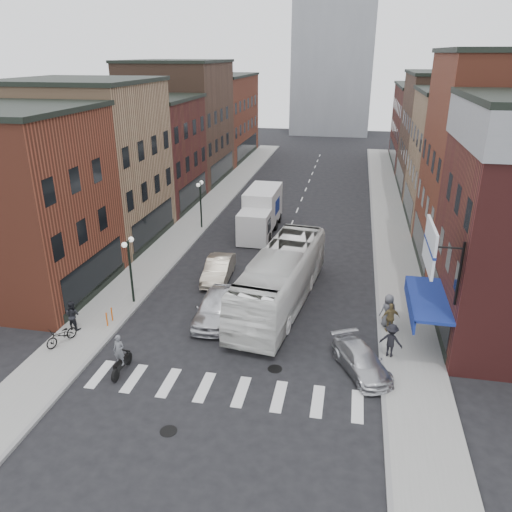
{
  "coord_description": "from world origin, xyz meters",
  "views": [
    {
      "loc": [
        4.98,
        -20.8,
        14.01
      ],
      "look_at": [
        -0.48,
        6.92,
        2.47
      ],
      "focal_mm": 35.0,
      "sensor_mm": 36.0,
      "label": 1
    }
  ],
  "objects_px": {
    "ped_right_b": "(391,317)",
    "ped_right_c": "(388,310)",
    "billboard_sign": "(432,248)",
    "box_truck": "(261,212)",
    "streetlamp_near": "(129,259)",
    "bike_rack": "(109,317)",
    "motorcycle_rider": "(120,356)",
    "ped_left_solo": "(73,315)",
    "ped_right_a": "(391,340)",
    "transit_bus": "(281,278)",
    "streetlamp_far": "(200,196)",
    "sedan_left_far": "(218,269)",
    "parked_bicycle": "(62,335)",
    "sedan_left_near": "(215,307)",
    "curb_car": "(361,361)"
  },
  "relations": [
    {
      "from": "billboard_sign",
      "to": "transit_bus",
      "type": "distance_m",
      "value": 10.0
    },
    {
      "from": "box_truck",
      "to": "ped_right_a",
      "type": "height_order",
      "value": "box_truck"
    },
    {
      "from": "ped_right_a",
      "to": "motorcycle_rider",
      "type": "bearing_deg",
      "value": 34.92
    },
    {
      "from": "streetlamp_near",
      "to": "bike_rack",
      "type": "relative_size",
      "value": 5.14
    },
    {
      "from": "billboard_sign",
      "to": "bike_rack",
      "type": "bearing_deg",
      "value": 177.17
    },
    {
      "from": "streetlamp_near",
      "to": "motorcycle_rider",
      "type": "relative_size",
      "value": 2.02
    },
    {
      "from": "ped_right_b",
      "to": "ped_right_c",
      "type": "relative_size",
      "value": 0.89
    },
    {
      "from": "motorcycle_rider",
      "to": "ped_right_c",
      "type": "height_order",
      "value": "motorcycle_rider"
    },
    {
      "from": "ped_right_a",
      "to": "ped_right_b",
      "type": "bearing_deg",
      "value": -74.11
    },
    {
      "from": "streetlamp_near",
      "to": "ped_right_c",
      "type": "distance_m",
      "value": 14.91
    },
    {
      "from": "ped_left_solo",
      "to": "ped_right_a",
      "type": "relative_size",
      "value": 0.95
    },
    {
      "from": "box_truck",
      "to": "ped_right_a",
      "type": "bearing_deg",
      "value": -59.55
    },
    {
      "from": "sedan_left_near",
      "to": "sedan_left_far",
      "type": "xyz_separation_m",
      "value": [
        -1.24,
        5.32,
        -0.07
      ]
    },
    {
      "from": "streetlamp_near",
      "to": "parked_bicycle",
      "type": "bearing_deg",
      "value": -107.73
    },
    {
      "from": "parked_bicycle",
      "to": "ped_left_solo",
      "type": "height_order",
      "value": "ped_left_solo"
    },
    {
      "from": "streetlamp_far",
      "to": "box_truck",
      "type": "relative_size",
      "value": 0.51
    },
    {
      "from": "billboard_sign",
      "to": "streetlamp_far",
      "type": "bearing_deg",
      "value": 132.41
    },
    {
      "from": "streetlamp_near",
      "to": "sedan_left_far",
      "type": "xyz_separation_m",
      "value": [
        4.12,
        4.32,
        -2.17
      ]
    },
    {
      "from": "bike_rack",
      "to": "parked_bicycle",
      "type": "xyz_separation_m",
      "value": [
        -1.43,
        -2.4,
        0.08
      ]
    },
    {
      "from": "billboard_sign",
      "to": "box_truck",
      "type": "xyz_separation_m",
      "value": [
        -10.88,
        17.61,
        -4.4
      ]
    },
    {
      "from": "ped_right_c",
      "to": "motorcycle_rider",
      "type": "bearing_deg",
      "value": 6.15
    },
    {
      "from": "ped_right_a",
      "to": "ped_right_b",
      "type": "distance_m",
      "value": 2.42
    },
    {
      "from": "transit_bus",
      "to": "ped_right_c",
      "type": "xyz_separation_m",
      "value": [
        6.15,
        -1.66,
        -0.62
      ]
    },
    {
      "from": "ped_left_solo",
      "to": "box_truck",
      "type": "bearing_deg",
      "value": -102.49
    },
    {
      "from": "sedan_left_far",
      "to": "ped_left_solo",
      "type": "distance_m",
      "value": 9.92
    },
    {
      "from": "curb_car",
      "to": "ped_left_solo",
      "type": "distance_m",
      "value": 15.25
    },
    {
      "from": "sedan_left_far",
      "to": "ped_right_a",
      "type": "xyz_separation_m",
      "value": [
        10.68,
        -7.32,
        0.28
      ]
    },
    {
      "from": "ped_left_solo",
      "to": "ped_right_a",
      "type": "bearing_deg",
      "value": -169.03
    },
    {
      "from": "motorcycle_rider",
      "to": "sedan_left_far",
      "type": "xyz_separation_m",
      "value": [
        1.75,
        11.02,
        -0.21
      ]
    },
    {
      "from": "streetlamp_near",
      "to": "ped_right_c",
      "type": "xyz_separation_m",
      "value": [
        14.8,
        -0.01,
        -1.83
      ]
    },
    {
      "from": "streetlamp_far",
      "to": "ped_right_c",
      "type": "distance_m",
      "value": 20.46
    },
    {
      "from": "sedan_left_far",
      "to": "bike_rack",
      "type": "bearing_deg",
      "value": -125.13
    },
    {
      "from": "bike_rack",
      "to": "ped_right_c",
      "type": "distance_m",
      "value": 15.25
    },
    {
      "from": "ped_right_b",
      "to": "ped_right_c",
      "type": "xyz_separation_m",
      "value": [
        -0.1,
        0.58,
        0.1
      ]
    },
    {
      "from": "motorcycle_rider",
      "to": "sedan_left_near",
      "type": "relative_size",
      "value": 0.43
    },
    {
      "from": "streetlamp_far",
      "to": "ped_right_b",
      "type": "relative_size",
      "value": 2.49
    },
    {
      "from": "streetlamp_far",
      "to": "sedan_left_near",
      "type": "bearing_deg",
      "value": -70.34
    },
    {
      "from": "ped_left_solo",
      "to": "ped_right_b",
      "type": "distance_m",
      "value": 16.99
    },
    {
      "from": "box_truck",
      "to": "ped_left_solo",
      "type": "height_order",
      "value": "box_truck"
    },
    {
      "from": "streetlamp_near",
      "to": "sedan_left_far",
      "type": "bearing_deg",
      "value": 46.36
    },
    {
      "from": "transit_bus",
      "to": "ped_left_solo",
      "type": "bearing_deg",
      "value": -145.92
    },
    {
      "from": "streetlamp_far",
      "to": "parked_bicycle",
      "type": "relative_size",
      "value": 2.25
    },
    {
      "from": "sedan_left_far",
      "to": "parked_bicycle",
      "type": "bearing_deg",
      "value": -124.93
    },
    {
      "from": "box_truck",
      "to": "motorcycle_rider",
      "type": "relative_size",
      "value": 3.99
    },
    {
      "from": "billboard_sign",
      "to": "box_truck",
      "type": "distance_m",
      "value": 21.16
    },
    {
      "from": "streetlamp_far",
      "to": "sedan_left_far",
      "type": "relative_size",
      "value": 0.91
    },
    {
      "from": "billboard_sign",
      "to": "streetlamp_far",
      "type": "height_order",
      "value": "billboard_sign"
    },
    {
      "from": "ped_right_b",
      "to": "ped_right_c",
      "type": "bearing_deg",
      "value": -93.32
    },
    {
      "from": "ped_right_b",
      "to": "transit_bus",
      "type": "bearing_deg",
      "value": -33.2
    },
    {
      "from": "transit_bus",
      "to": "ped_right_c",
      "type": "height_order",
      "value": "transit_bus"
    }
  ]
}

